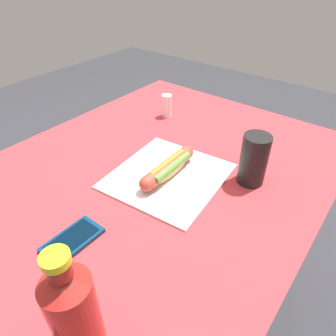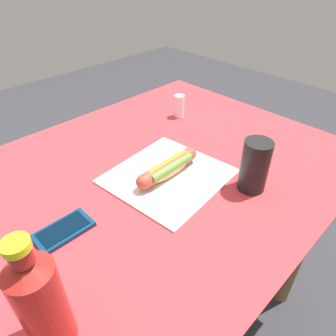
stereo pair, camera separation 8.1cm
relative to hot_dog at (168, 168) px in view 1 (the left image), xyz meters
The scene contains 8 objects.
ground_plane 0.80m from the hot_dog, 80.68° to the right, with size 6.00×6.00×0.00m, color #2D2D33.
dining_table 0.18m from the hot_dog, 80.68° to the right, with size 1.12×0.86×0.77m.
paper_wrapper 0.03m from the hot_dog, 88.86° to the right, with size 0.29×0.28×0.01m, color silver.
hot_dog is the anchor object (origin of this frame).
cell_phone 0.30m from the hot_dog, ahead, with size 0.12×0.07×0.01m.
soda_bottle 0.46m from the hot_dog, 21.55° to the left, with size 0.07×0.07×0.23m.
drinking_cup 0.22m from the hot_dog, 123.80° to the left, with size 0.07×0.07×0.14m, color black.
salt_shaker 0.36m from the hot_dog, 141.05° to the right, with size 0.04×0.04×0.08m, color silver.
Camera 1 is at (0.50, 0.45, 1.28)m, focal length 32.63 mm.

